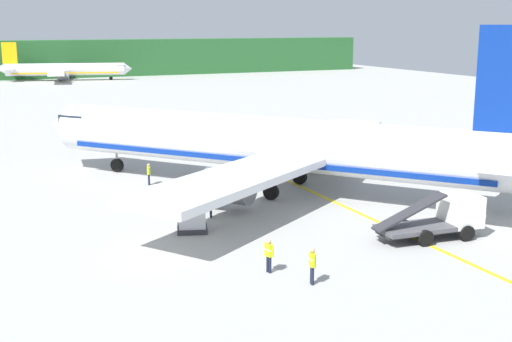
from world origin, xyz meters
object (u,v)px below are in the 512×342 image
service_truck_fuel (445,217)px  crew_supervisor (149,172)px  airliner_far_taxiway (64,70)px  crew_marshaller (269,253)px  crew_loader_right (211,202)px  cargo_container_near (192,215)px  crew_loader_left (312,263)px  airliner_foreground (275,145)px

service_truck_fuel → crew_supervisor: service_truck_fuel is taller
airliner_far_taxiway → crew_marshaller: airliner_far_taxiway is taller
airliner_far_taxiway → crew_loader_right: size_ratio=16.58×
service_truck_fuel → crew_supervisor: bearing=121.6°
cargo_container_near → crew_loader_left: 10.49m
crew_marshaller → crew_loader_right: bearing=85.3°
crew_marshaller → crew_loader_left: 2.52m
airliner_far_taxiway → service_truck_fuel: 120.07m
cargo_container_near → crew_marshaller: size_ratio=1.29×
crew_loader_left → crew_loader_right: crew_loader_left is taller
service_truck_fuel → crew_loader_right: size_ratio=3.87×
service_truck_fuel → crew_supervisor: (-11.94, 19.43, -0.21)m
crew_marshaller → crew_supervisor: bearing=90.9°
airliner_foreground → service_truck_fuel: bearing=-74.0°
service_truck_fuel → crew_loader_left: size_ratio=3.66×
airliner_foreground → cargo_container_near: size_ratio=15.63×
crew_marshaller → crew_loader_left: crew_loader_left is taller
airliner_far_taxiway → crew_supervisor: bearing=-95.4°
airliner_far_taxiway → crew_loader_left: airliner_far_taxiway is taller
crew_supervisor → crew_loader_left: bearing=-86.2°
cargo_container_near → crew_marshaller: 8.07m
airliner_foreground → crew_loader_left: size_ratio=19.16×
crew_loader_right → airliner_far_taxiway: bearing=85.7°
crew_loader_right → crew_supervisor: (-1.17, 10.17, -0.02)m
airliner_foreground → service_truck_fuel: airliner_foreground is taller
crew_marshaller → crew_loader_left: bearing=-62.1°
service_truck_fuel → cargo_container_near: 14.59m
airliner_foreground → crew_loader_left: bearing=-110.4°
crew_marshaller → crew_loader_right: (0.84, 10.29, -0.00)m
airliner_far_taxiway → crew_supervisor: size_ratio=16.97×
airliner_far_taxiway → cargo_container_near: 113.59m
crew_marshaller → crew_supervisor: crew_marshaller is taller
airliner_far_taxiway → cargo_container_near: bearing=-95.3°
airliner_far_taxiway → crew_marshaller: size_ratio=16.53×
cargo_container_near → crew_supervisor: 12.51m
crew_loader_left → crew_supervisor: (-1.50, 22.69, -0.09)m
airliner_foreground → crew_marshaller: bearing=-116.8°
airliner_foreground → airliner_far_taxiway: size_ratio=1.22×
crew_loader_left → crew_loader_right: 12.52m
airliner_foreground → crew_loader_right: (-6.76, -4.74, -2.39)m
cargo_container_near → crew_loader_left: (2.39, -10.21, 0.07)m
cargo_container_near → crew_marshaller: bearing=-81.4°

